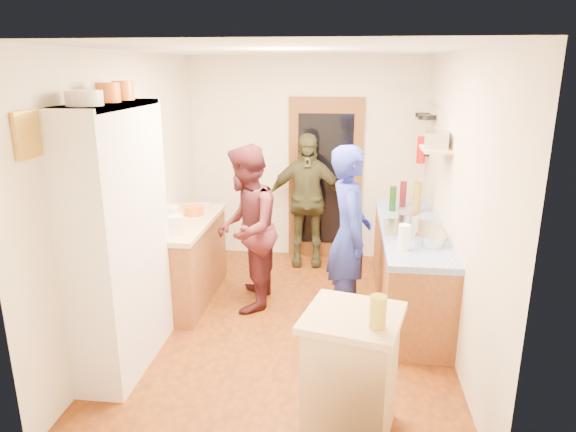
% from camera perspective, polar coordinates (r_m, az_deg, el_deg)
% --- Properties ---
extents(floor, '(3.00, 4.00, 0.02)m').
position_cam_1_polar(floor, '(5.23, 0.06, -11.94)').
color(floor, '#843D0C').
rests_on(floor, ground).
extents(ceiling, '(3.00, 4.00, 0.02)m').
position_cam_1_polar(ceiling, '(4.61, 0.07, 18.11)').
color(ceiling, silver).
rests_on(ceiling, ground).
extents(wall_back, '(3.00, 0.02, 2.60)m').
position_cam_1_polar(wall_back, '(6.71, 2.06, 6.29)').
color(wall_back, silver).
rests_on(wall_back, ground).
extents(wall_front, '(3.00, 0.02, 2.60)m').
position_cam_1_polar(wall_front, '(2.87, -4.63, -7.72)').
color(wall_front, silver).
rests_on(wall_front, ground).
extents(wall_left, '(0.02, 4.00, 2.60)m').
position_cam_1_polar(wall_left, '(5.14, -16.90, 2.50)').
color(wall_left, silver).
rests_on(wall_left, ground).
extents(wall_right, '(0.02, 4.00, 2.60)m').
position_cam_1_polar(wall_right, '(4.82, 18.19, 1.49)').
color(wall_right, silver).
rests_on(wall_right, ground).
extents(door_frame, '(0.95, 0.06, 2.10)m').
position_cam_1_polar(door_frame, '(6.70, 4.15, 4.07)').
color(door_frame, brown).
rests_on(door_frame, ground).
extents(door_glass, '(0.70, 0.02, 1.70)m').
position_cam_1_polar(door_glass, '(6.67, 4.13, 4.01)').
color(door_glass, black).
rests_on(door_glass, door_frame).
extents(hutch_body, '(0.40, 1.20, 2.20)m').
position_cam_1_polar(hutch_body, '(4.41, -18.23, -2.56)').
color(hutch_body, white).
rests_on(hutch_body, ground).
extents(hutch_top_shelf, '(0.40, 1.14, 0.04)m').
position_cam_1_polar(hutch_top_shelf, '(4.21, -19.55, 11.51)').
color(hutch_top_shelf, white).
rests_on(hutch_top_shelf, hutch_body).
extents(plate_stack, '(0.26, 0.26, 0.11)m').
position_cam_1_polar(plate_stack, '(3.92, -21.71, 12.09)').
color(plate_stack, white).
rests_on(plate_stack, hutch_top_shelf).
extents(orange_pot_a, '(0.18, 0.18, 0.15)m').
position_cam_1_polar(orange_pot_a, '(4.24, -19.39, 12.82)').
color(orange_pot_a, orange).
rests_on(orange_pot_a, hutch_top_shelf).
extents(orange_pot_b, '(0.17, 0.17, 0.15)m').
position_cam_1_polar(orange_pot_b, '(4.49, -17.86, 13.15)').
color(orange_pot_b, orange).
rests_on(orange_pot_b, hutch_top_shelf).
extents(left_counter_base, '(0.60, 1.40, 0.85)m').
position_cam_1_polar(left_counter_base, '(5.69, -11.53, -5.04)').
color(left_counter_base, '#915D2C').
rests_on(left_counter_base, ground).
extents(left_counter_top, '(0.64, 1.44, 0.05)m').
position_cam_1_polar(left_counter_top, '(5.55, -11.79, -0.70)').
color(left_counter_top, '#DABE83').
rests_on(left_counter_top, left_counter_base).
extents(toaster, '(0.28, 0.23, 0.18)m').
position_cam_1_polar(toaster, '(5.09, -12.92, -0.97)').
color(toaster, white).
rests_on(toaster, left_counter_top).
extents(kettle, '(0.19, 0.19, 0.19)m').
position_cam_1_polar(kettle, '(5.39, -12.88, 0.06)').
color(kettle, white).
rests_on(kettle, left_counter_top).
extents(orange_bowl, '(0.24, 0.24, 0.09)m').
position_cam_1_polar(orange_bowl, '(5.71, -10.38, 0.61)').
color(orange_bowl, orange).
rests_on(orange_bowl, left_counter_top).
extents(chopping_board, '(0.35, 0.30, 0.02)m').
position_cam_1_polar(chopping_board, '(6.03, -10.03, 1.13)').
color(chopping_board, '#DABE83').
rests_on(chopping_board, left_counter_top).
extents(right_counter_base, '(0.60, 2.20, 0.84)m').
position_cam_1_polar(right_counter_base, '(5.51, 13.23, -5.93)').
color(right_counter_base, '#915D2C').
rests_on(right_counter_base, ground).
extents(right_counter_top, '(0.62, 2.22, 0.06)m').
position_cam_1_polar(right_counter_top, '(5.36, 13.54, -1.47)').
color(right_counter_top, '#2145B6').
rests_on(right_counter_top, right_counter_base).
extents(hob, '(0.55, 0.58, 0.04)m').
position_cam_1_polar(hob, '(5.20, 13.76, -1.46)').
color(hob, silver).
rests_on(hob, right_counter_top).
extents(pot_on_hob, '(0.20, 0.20, 0.13)m').
position_cam_1_polar(pot_on_hob, '(5.22, 13.22, -0.39)').
color(pot_on_hob, silver).
rests_on(pot_on_hob, hob).
extents(bottle_a, '(0.09, 0.09, 0.28)m').
position_cam_1_polar(bottle_a, '(5.86, 11.57, 1.91)').
color(bottle_a, '#143F14').
rests_on(bottle_a, right_counter_top).
extents(bottle_b, '(0.08, 0.08, 0.30)m').
position_cam_1_polar(bottle_b, '(6.06, 12.66, 2.39)').
color(bottle_b, '#591419').
rests_on(bottle_b, right_counter_top).
extents(bottle_c, '(0.11, 0.11, 0.34)m').
position_cam_1_polar(bottle_c, '(5.86, 14.14, 2.03)').
color(bottle_c, olive).
rests_on(bottle_c, right_counter_top).
extents(paper_towel, '(0.13, 0.13, 0.23)m').
position_cam_1_polar(paper_towel, '(4.64, 12.77, -2.32)').
color(paper_towel, white).
rests_on(paper_towel, right_counter_top).
extents(mixing_bowl, '(0.33, 0.33, 0.10)m').
position_cam_1_polar(mixing_bowl, '(4.84, 15.49, -2.55)').
color(mixing_bowl, silver).
rests_on(mixing_bowl, right_counter_top).
extents(island_base, '(0.66, 0.66, 0.86)m').
position_cam_1_polar(island_base, '(3.68, 6.97, -17.45)').
color(island_base, '#DABE83').
rests_on(island_base, ground).
extents(island_top, '(0.75, 0.75, 0.05)m').
position_cam_1_polar(island_top, '(3.44, 7.23, -11.14)').
color(island_top, '#DABE83').
rests_on(island_top, island_base).
extents(cutting_board, '(0.41, 0.36, 0.02)m').
position_cam_1_polar(cutting_board, '(3.49, 6.62, -10.52)').
color(cutting_board, white).
rests_on(cutting_board, island_top).
extents(oil_jar, '(0.13, 0.13, 0.21)m').
position_cam_1_polar(oil_jar, '(3.25, 9.95, -10.45)').
color(oil_jar, '#AD9E2D').
rests_on(oil_jar, island_top).
extents(pan_rail, '(0.02, 0.65, 0.02)m').
position_cam_1_polar(pan_rail, '(6.19, 15.65, 11.87)').
color(pan_rail, silver).
rests_on(pan_rail, wall_right).
extents(pan_hang_a, '(0.18, 0.18, 0.05)m').
position_cam_1_polar(pan_hang_a, '(6.01, 15.23, 10.55)').
color(pan_hang_a, black).
rests_on(pan_hang_a, pan_rail).
extents(pan_hang_b, '(0.16, 0.16, 0.05)m').
position_cam_1_polar(pan_hang_b, '(6.21, 14.96, 10.55)').
color(pan_hang_b, black).
rests_on(pan_hang_b, pan_rail).
extents(pan_hang_c, '(0.17, 0.17, 0.05)m').
position_cam_1_polar(pan_hang_c, '(6.41, 14.72, 10.81)').
color(pan_hang_c, black).
rests_on(pan_hang_c, pan_rail).
extents(wall_shelf, '(0.26, 0.42, 0.03)m').
position_cam_1_polar(wall_shelf, '(5.15, 16.10, 7.13)').
color(wall_shelf, '#DABE83').
rests_on(wall_shelf, wall_right).
extents(radio, '(0.26, 0.33, 0.15)m').
position_cam_1_polar(radio, '(5.14, 16.18, 8.12)').
color(radio, silver).
rests_on(radio, wall_shelf).
extents(ext_bracket, '(0.06, 0.10, 0.04)m').
position_cam_1_polar(ext_bracket, '(6.43, 15.11, 6.66)').
color(ext_bracket, black).
rests_on(ext_bracket, wall_right).
extents(fire_extinguisher, '(0.11, 0.11, 0.32)m').
position_cam_1_polar(fire_extinguisher, '(6.41, 14.60, 7.12)').
color(fire_extinguisher, red).
rests_on(fire_extinguisher, wall_right).
extents(picture_frame, '(0.03, 0.25, 0.30)m').
position_cam_1_polar(picture_frame, '(3.66, -27.02, 8.04)').
color(picture_frame, gold).
rests_on(picture_frame, wall_left).
extents(person_hob, '(0.51, 0.70, 1.77)m').
position_cam_1_polar(person_hob, '(5.00, 7.26, -2.27)').
color(person_hob, '#202D99').
rests_on(person_hob, ground).
extents(person_left, '(0.68, 0.86, 1.72)m').
position_cam_1_polar(person_left, '(5.32, -4.27, -1.29)').
color(person_left, '#4A1B22').
rests_on(person_left, ground).
extents(person_back, '(1.01, 0.47, 1.69)m').
position_cam_1_polar(person_back, '(6.46, 2.12, 1.76)').
color(person_back, '#383721').
rests_on(person_back, ground).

